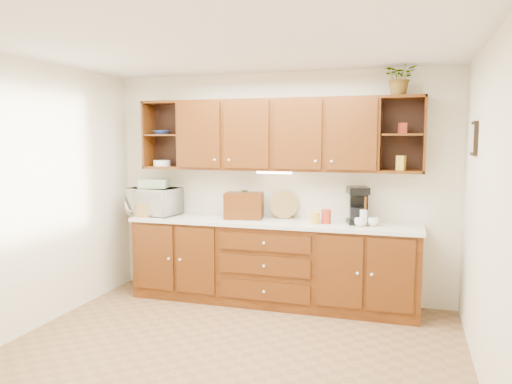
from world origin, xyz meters
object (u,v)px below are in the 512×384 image
Objects in this scene: microwave at (154,201)px; coffee_maker at (358,206)px; potted_plant at (401,77)px; bread_box at (244,206)px.

microwave is 1.47× the size of coffee_maker.
potted_plant reaches higher than microwave.
microwave is 1.12m from bread_box.
potted_plant is (2.80, 0.08, 1.37)m from microwave.
microwave reaches higher than bread_box.
bread_box is at bearing 167.55° from coffee_maker.
coffee_maker is at bearing 9.84° from microwave.
microwave is 1.62× the size of potted_plant.
coffee_maker reaches higher than bread_box.
bread_box is 1.07× the size of coffee_maker.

